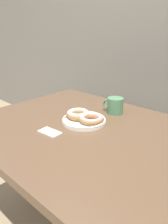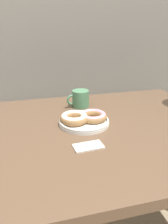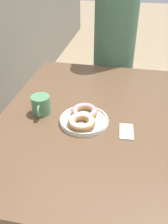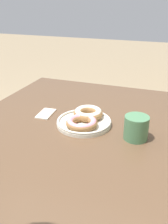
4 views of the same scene
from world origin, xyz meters
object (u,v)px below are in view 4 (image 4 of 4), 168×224
object	(u,v)px
dining_table	(69,143)
coffee_mug	(136,127)
napkin	(46,114)
donut_plate	(85,119)

from	to	relation	value
dining_table	coffee_mug	world-z (taller)	coffee_mug
coffee_mug	napkin	world-z (taller)	coffee_mug
coffee_mug	napkin	xyz separation A→B (m)	(-0.07, -0.43, -0.05)
donut_plate	napkin	size ratio (longest dim) A/B	2.22
dining_table	donut_plate	size ratio (longest dim) A/B	4.73
donut_plate	napkin	bearing A→B (deg)	-99.40
coffee_mug	napkin	distance (m)	0.44
dining_table	napkin	size ratio (longest dim) A/B	10.53
dining_table	coffee_mug	xyz separation A→B (m)	(-0.03, 0.27, 0.11)
coffee_mug	napkin	bearing A→B (deg)	-99.75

